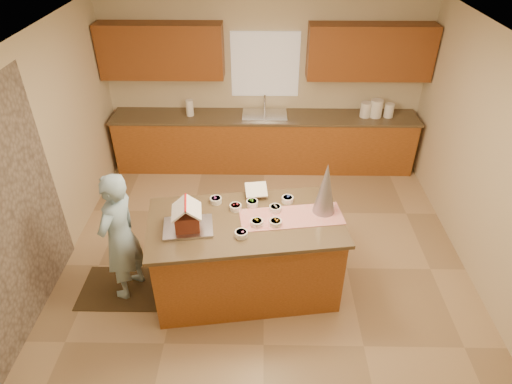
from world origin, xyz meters
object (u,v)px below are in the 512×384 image
tinsel_tree (326,188)px  boy (120,237)px  island_base (246,257)px  gingerbread_house (187,217)px

tinsel_tree → boy: tinsel_tree is taller
tinsel_tree → boy: 2.26m
boy → tinsel_tree: bearing=115.0°
island_base → tinsel_tree: (0.84, 0.17, 0.82)m
island_base → gingerbread_house: 0.90m
tinsel_tree → boy: bearing=-174.3°
tinsel_tree → island_base: bearing=-168.3°
tinsel_tree → gingerbread_house: bearing=-167.7°
island_base → boy: boy is taller
island_base → tinsel_tree: bearing=3.7°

